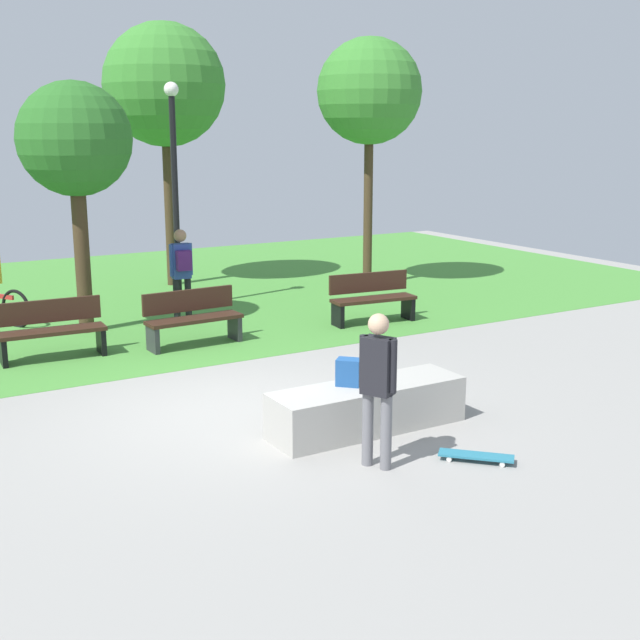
% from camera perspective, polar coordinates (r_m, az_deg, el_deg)
% --- Properties ---
extents(ground_plane, '(28.00, 28.00, 0.00)m').
position_cam_1_polar(ground_plane, '(10.58, -5.93, -6.26)').
color(ground_plane, gray).
extents(grass_lawn, '(26.60, 11.97, 0.01)m').
position_cam_1_polar(grass_lawn, '(17.94, -16.77, 1.29)').
color(grass_lawn, '#478C38').
rests_on(grass_lawn, ground_plane).
extents(concrete_ledge, '(2.42, 0.71, 0.55)m').
position_cam_1_polar(concrete_ledge, '(9.82, 3.30, -6.04)').
color(concrete_ledge, '#A8A59E').
rests_on(concrete_ledge, ground_plane).
extents(backpack_on_ledge, '(0.34, 0.34, 0.32)m').
position_cam_1_polar(backpack_on_ledge, '(9.67, 2.00, -3.63)').
color(backpack_on_ledge, '#1E4C8C').
rests_on(backpack_on_ledge, concrete_ledge).
extents(skater_performing_trick, '(0.32, 0.39, 1.66)m').
position_cam_1_polar(skater_performing_trick, '(8.54, 4.01, -4.10)').
color(skater_performing_trick, slate).
rests_on(skater_performing_trick, ground_plane).
extents(skateboard_by_ledge, '(0.70, 0.71, 0.08)m').
position_cam_1_polar(skateboard_by_ledge, '(9.12, 10.76, -9.23)').
color(skateboard_by_ledge, teal).
rests_on(skateboard_by_ledge, ground_plane).
extents(park_bench_by_oak, '(1.62, 0.55, 0.91)m').
position_cam_1_polar(park_bench_by_oak, '(13.41, -18.11, -0.56)').
color(park_bench_by_oak, '#331E14').
rests_on(park_bench_by_oak, ground_plane).
extents(park_bench_far_left, '(1.64, 0.63, 0.91)m').
position_cam_1_polar(park_bench_far_left, '(15.20, 3.62, 1.61)').
color(park_bench_far_left, '#331E14').
rests_on(park_bench_far_left, ground_plane).
extents(park_bench_far_right, '(1.62, 0.54, 0.91)m').
position_cam_1_polar(park_bench_far_right, '(13.71, -8.81, 0.23)').
color(park_bench_far_right, '#331E14').
rests_on(park_bench_far_right, ground_plane).
extents(tree_leaning_ash, '(1.93, 1.93, 4.30)m').
position_cam_1_polar(tree_leaning_ash, '(14.74, -16.63, 11.73)').
color(tree_leaning_ash, '#42301E').
rests_on(tree_leaning_ash, grass_lawn).
extents(tree_young_birch, '(2.30, 2.30, 5.46)m').
position_cam_1_polar(tree_young_birch, '(18.61, 3.45, 15.45)').
color(tree_young_birch, '#42301E').
rests_on(tree_young_birch, grass_lawn).
extents(tree_slender_maple, '(2.67, 2.67, 5.78)m').
position_cam_1_polar(tree_slender_maple, '(19.01, -10.72, 15.64)').
color(tree_slender_maple, '#42301E').
rests_on(tree_slender_maple, grass_lawn).
extents(lamp_post, '(0.28, 0.28, 4.37)m').
position_cam_1_polar(lamp_post, '(16.43, -10.04, 9.91)').
color(lamp_post, black).
rests_on(lamp_post, ground_plane).
extents(pedestrian_with_backpack, '(0.43, 0.36, 1.74)m').
position_cam_1_polar(pedestrian_with_backpack, '(15.16, -9.56, 3.60)').
color(pedestrian_with_backpack, black).
rests_on(pedestrian_with_backpack, ground_plane).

